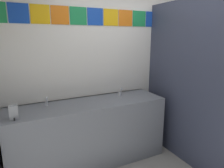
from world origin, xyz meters
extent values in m
cube|color=white|center=(0.00, 1.48, 1.44)|extent=(3.91, 0.08, 2.88)
cube|color=#1947B7|center=(-1.59, 1.43, 2.03)|extent=(0.23, 0.01, 0.23)
cube|color=yellow|center=(-1.34, 1.43, 2.03)|extent=(0.23, 0.01, 0.23)
cube|color=orange|center=(-1.10, 1.43, 2.03)|extent=(0.23, 0.01, 0.23)
cube|color=#1E8C4C|center=(-0.86, 1.43, 2.03)|extent=(0.23, 0.01, 0.23)
cube|color=#1947B7|center=(-0.61, 1.43, 2.03)|extent=(0.23, 0.01, 0.23)
cube|color=yellow|center=(-0.37, 1.43, 2.03)|extent=(0.23, 0.01, 0.23)
cube|color=orange|center=(-0.12, 1.43, 2.03)|extent=(0.23, 0.01, 0.23)
cube|color=#1E8C4C|center=(0.12, 1.43, 2.03)|extent=(0.23, 0.01, 0.23)
cube|color=#1947B7|center=(0.37, 1.43, 2.03)|extent=(0.23, 0.01, 0.23)
cube|color=yellow|center=(0.61, 1.43, 2.03)|extent=(0.23, 0.01, 0.23)
cube|color=orange|center=(0.86, 1.43, 2.03)|extent=(0.23, 0.01, 0.23)
cube|color=#1E8C4C|center=(1.10, 1.43, 2.03)|extent=(0.23, 0.01, 0.23)
cube|color=#1947B7|center=(1.34, 1.43, 2.03)|extent=(0.23, 0.01, 0.23)
cube|color=yellow|center=(1.59, 1.43, 2.03)|extent=(0.23, 0.01, 0.23)
cube|color=orange|center=(1.83, 1.43, 2.03)|extent=(0.23, 0.01, 0.23)
cube|color=slate|center=(-0.85, 1.14, 0.45)|extent=(2.12, 0.61, 0.89)
cube|color=slate|center=(-0.85, 1.43, 0.85)|extent=(2.12, 0.03, 0.08)
cylinder|color=white|center=(-1.38, 1.11, 0.84)|extent=(0.34, 0.34, 0.10)
cylinder|color=white|center=(-0.32, 1.11, 0.84)|extent=(0.34, 0.34, 0.10)
cylinder|color=silver|center=(-1.38, 1.25, 0.92)|extent=(0.04, 0.04, 0.05)
cylinder|color=silver|center=(-1.38, 1.20, 0.99)|extent=(0.02, 0.06, 0.09)
cylinder|color=silver|center=(-0.32, 1.25, 0.92)|extent=(0.04, 0.04, 0.05)
cylinder|color=silver|center=(-0.32, 1.20, 0.99)|extent=(0.02, 0.06, 0.09)
cube|color=gray|center=(-1.76, 0.95, 0.97)|extent=(0.09, 0.07, 0.16)
cylinder|color=black|center=(-1.76, 0.91, 0.91)|extent=(0.02, 0.02, 0.03)
cube|color=#33384C|center=(0.39, 0.70, 1.12)|extent=(0.04, 1.48, 2.24)
cylinder|color=white|center=(0.98, 0.92, 0.20)|extent=(0.38, 0.38, 0.40)
torus|color=white|center=(0.98, 0.92, 0.42)|extent=(0.39, 0.39, 0.05)
cube|color=white|center=(0.98, 1.13, 0.57)|extent=(0.34, 0.17, 0.34)
camera|label=1|loc=(-1.71, -1.31, 1.76)|focal=32.21mm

